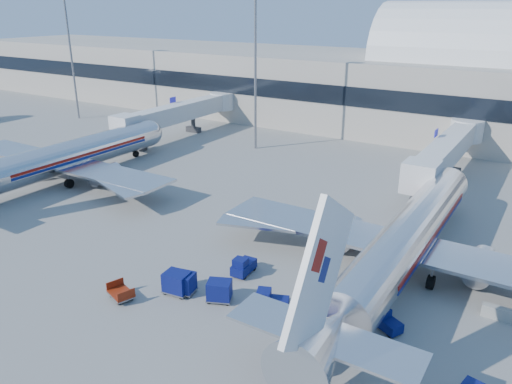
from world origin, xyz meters
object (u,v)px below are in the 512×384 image
Objects in this scene: cart_train_a at (219,291)px; cart_train_c at (177,282)px; mast_far_west at (69,38)px; barrier_near at (505,315)px; cart_open_red at (121,294)px; tug_left at (243,266)px; cart_solo_near at (294,359)px; tug_right at (386,321)px; jetbridge_near at (449,148)px; airliner_main at (404,241)px; tug_lead at (270,301)px; jetbridge_mid at (184,111)px; mast_west at (255,47)px; airliner_mid at (59,159)px; cart_train_b at (183,282)px.

cart_train_a is 1.05× the size of cart_train_c.
barrier_near is at bearing -19.75° from mast_far_west.
mast_far_west is at bearing 161.97° from cart_open_red.
mast_far_west reaches higher than tug_left.
cart_train_a is 0.98× the size of cart_solo_near.
barrier_near is at bearing 16.38° from cart_train_c.
mast_far_west reaches higher than tug_right.
cart_train_a is at bearing -101.65° from jetbridge_near.
cart_train_a is at bearing -132.59° from airliner_main.
mast_far_west is 84.11m from barrier_near.
cart_train_a is (0.70, -4.16, 0.14)m from tug_left.
cart_train_c is at bearing 171.99° from tug_lead.
cart_train_c is (-21.40, -9.34, 0.47)m from barrier_near.
jetbridge_near is at bearing 0.00° from jetbridge_mid.
cart_open_red is (28.00, -40.94, -3.54)m from jetbridge_mid.
airliner_main is 18.00m from cart_train_c.
mast_west reaches higher than barrier_near.
mast_far_west is 40.00m from mast_west.
tug_lead reaches higher than tug_left.
mast_west is 9.67× the size of tug_right.
airliner_main reaches higher than barrier_near.
mast_west is 9.95× the size of cart_solo_near.
cart_train_a is at bearing 7.47° from cart_train_c.
tug_right is 7.75m from cart_solo_near.
jetbridge_mid reaches higher than cart_open_red.
jetbridge_near is 30.82m from barrier_near.
jetbridge_near is at bearing 1.68° from mast_west.
cart_train_c is (28.60, -11.84, -2.01)m from airliner_mid.
cart_train_a reaches higher than tug_left.
jetbridge_mid reaches higher than tug_right.
mast_far_west is at bearing 162.02° from cart_solo_near.
mast_west is at bearing 64.79° from airliner_mid.
jetbridge_mid is at bearing 180.00° from jetbridge_near.
mast_west is at bearing -178.32° from jetbridge_near.
jetbridge_near is at bearing 89.92° from cart_open_red.
cart_train_b is at bearing -65.45° from mast_west.
tug_right is at bearing 78.10° from cart_solo_near.
tug_right is at bearing -25.00° from mast_far_west.
cart_train_c reaches higher than cart_train_b.
mast_far_west is at bearing 159.99° from airliner_main.
tug_right is (45.77, -34.08, -3.31)m from jetbridge_mid.
airliner_main is at bearing -30.64° from jetbridge_mid.
airliner_mid is at bearing 177.13° from barrier_near.
jetbridge_mid reaches higher than tug_lead.
tug_left is (-4.45, 3.26, -0.02)m from tug_lead.
airliner_mid is at bearing 172.37° from cart_solo_near.
airliner_main is 1.65× the size of mast_far_west.
cart_train_a is at bearing -18.99° from airliner_mid.
airliner_main is 16.80× the size of cart_train_a.
airliner_main reaches higher than tug_left.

